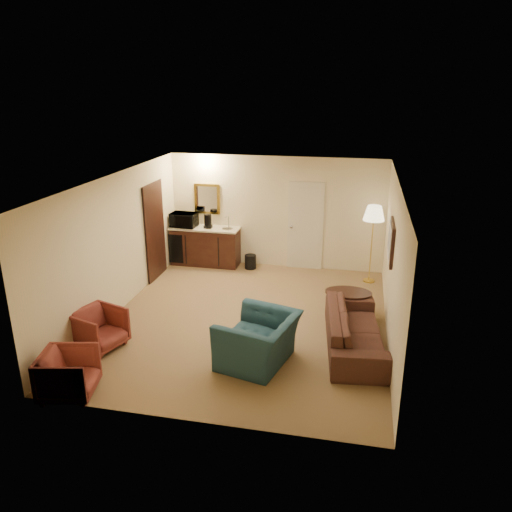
{
  "coord_description": "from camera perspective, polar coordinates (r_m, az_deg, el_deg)",
  "views": [
    {
      "loc": [
        1.89,
        -8.11,
        4.15
      ],
      "look_at": [
        0.06,
        0.5,
        1.08
      ],
      "focal_mm": 35.0,
      "sensor_mm": 36.0,
      "label": 1
    }
  ],
  "objects": [
    {
      "name": "waste_bin",
      "position": [
        11.73,
        -0.65,
        -0.66
      ],
      "size": [
        0.28,
        0.28,
        0.33
      ],
      "primitive_type": "cylinder",
      "rotation": [
        0.0,
        0.0,
        0.05
      ],
      "color": "black",
      "rests_on": "ground"
    },
    {
      "name": "room_walls",
      "position": [
        9.42,
        -0.58,
        4.23
      ],
      "size": [
        5.02,
        6.01,
        2.61
      ],
      "color": "beige",
      "rests_on": "ground"
    },
    {
      "name": "sofa",
      "position": [
        8.35,
        11.26,
        -7.6
      ],
      "size": [
        0.9,
        2.29,
        0.87
      ],
      "primitive_type": "imported",
      "rotation": [
        0.0,
        0.0,
        1.68
      ],
      "color": "black",
      "rests_on": "ground"
    },
    {
      "name": "coffee_table",
      "position": [
        9.5,
        10.45,
        -5.39
      ],
      "size": [
        0.99,
        0.81,
        0.5
      ],
      "primitive_type": "cube",
      "rotation": [
        0.0,
        0.0,
        -0.29
      ],
      "color": "black",
      "rests_on": "ground"
    },
    {
      "name": "ground",
      "position": [
        9.3,
        -0.99,
        -7.29
      ],
      "size": [
        6.0,
        6.0,
        0.0
      ],
      "primitive_type": "plane",
      "color": "#936B4A",
      "rests_on": "ground"
    },
    {
      "name": "rose_chair_near",
      "position": [
        8.63,
        -17.49,
        -7.74
      ],
      "size": [
        0.86,
        0.89,
        0.74
      ],
      "primitive_type": "imported",
      "rotation": [
        0.0,
        0.0,
        1.25
      ],
      "color": "brown",
      "rests_on": "ground"
    },
    {
      "name": "wetbar_cabinet",
      "position": [
        11.97,
        -5.79,
        1.16
      ],
      "size": [
        1.64,
        0.58,
        0.92
      ],
      "primitive_type": "cube",
      "color": "#371E11",
      "rests_on": "ground"
    },
    {
      "name": "teal_armchair",
      "position": [
        7.74,
        0.27,
        -8.75
      ],
      "size": [
        1.04,
        1.34,
        1.04
      ],
      "primitive_type": "imported",
      "rotation": [
        0.0,
        0.0,
        -1.81
      ],
      "color": "#1B3A44",
      "rests_on": "ground"
    },
    {
      "name": "floor_lamp",
      "position": [
        11.02,
        13.07,
        1.31
      ],
      "size": [
        0.6,
        0.6,
        1.72
      ],
      "primitive_type": "cube",
      "rotation": [
        0.0,
        0.0,
        0.43
      ],
      "color": "gold",
      "rests_on": "ground"
    },
    {
      "name": "coffee_maker",
      "position": [
        11.74,
        -5.52,
        3.98
      ],
      "size": [
        0.18,
        0.18,
        0.33
      ],
      "primitive_type": "cylinder",
      "rotation": [
        0.0,
        0.0,
        0.06
      ],
      "color": "black",
      "rests_on": "wetbar_cabinet"
    },
    {
      "name": "microwave",
      "position": [
        11.91,
        -8.27,
        4.28
      ],
      "size": [
        0.62,
        0.38,
        0.41
      ],
      "primitive_type": "imported",
      "rotation": [
        0.0,
        0.0,
        -0.07
      ],
      "color": "black",
      "rests_on": "wetbar_cabinet"
    },
    {
      "name": "rose_chair_far",
      "position": [
        7.54,
        -20.67,
        -12.3
      ],
      "size": [
        0.8,
        0.84,
        0.73
      ],
      "primitive_type": "imported",
      "rotation": [
        0.0,
        0.0,
        1.78
      ],
      "color": "brown",
      "rests_on": "ground"
    }
  ]
}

